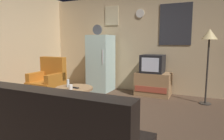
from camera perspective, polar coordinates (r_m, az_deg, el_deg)
ground_plane at (r=3.57m, az=-6.82°, el=-13.83°), size 12.00×12.00×0.00m
wall_with_art at (r=5.54m, az=6.62°, el=7.48°), size 5.20×0.12×2.55m
fridge at (r=5.47m, az=-3.19°, el=1.97°), size 0.60×0.62×1.77m
tv_stand at (r=5.13m, az=11.54°, el=-3.89°), size 0.84×0.53×0.57m
crt_tv at (r=5.05m, az=11.41°, el=1.75°), size 0.54×0.51×0.44m
standing_lamp at (r=4.65m, az=25.76°, el=7.62°), size 0.32×0.32×1.59m
coffee_table at (r=4.01m, az=-10.60°, el=-8.03°), size 0.72×0.72×0.45m
wine_glass at (r=4.00m, az=-12.31°, el=-3.67°), size 0.05×0.05×0.15m
mug_ceramic_white at (r=3.79m, az=-11.64°, el=-4.76°), size 0.08×0.08×0.09m
remote_control at (r=3.88m, az=-10.37°, el=-4.93°), size 0.15×0.05×0.02m
armchair at (r=5.06m, az=-17.63°, el=-3.66°), size 0.68×0.68×0.96m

